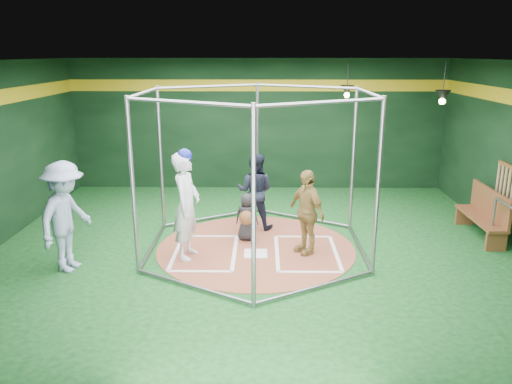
{
  "coord_description": "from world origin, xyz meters",
  "views": [
    {
      "loc": [
        0.13,
        -8.96,
        3.64
      ],
      "look_at": [
        0.0,
        0.1,
        1.1
      ],
      "focal_mm": 35.0,
      "sensor_mm": 36.0,
      "label": 1
    }
  ],
  "objects_px": {
    "batter_figure": "(186,205)",
    "visitor_leopard": "(306,212)",
    "umpire": "(255,191)",
    "dugout_bench": "(485,213)"
  },
  "relations": [
    {
      "from": "batter_figure",
      "to": "umpire",
      "type": "xyz_separation_m",
      "value": [
        1.2,
        1.61,
        -0.19
      ]
    },
    {
      "from": "batter_figure",
      "to": "umpire",
      "type": "height_order",
      "value": "batter_figure"
    },
    {
      "from": "dugout_bench",
      "to": "visitor_leopard",
      "type": "bearing_deg",
      "value": -166.49
    },
    {
      "from": "batter_figure",
      "to": "dugout_bench",
      "type": "distance_m",
      "value": 6.0
    },
    {
      "from": "batter_figure",
      "to": "visitor_leopard",
      "type": "distance_m",
      "value": 2.2
    },
    {
      "from": "batter_figure",
      "to": "visitor_leopard",
      "type": "bearing_deg",
      "value": 6.71
    },
    {
      "from": "umpire",
      "to": "dugout_bench",
      "type": "bearing_deg",
      "value": -173.14
    },
    {
      "from": "batter_figure",
      "to": "visitor_leopard",
      "type": "relative_size",
      "value": 1.27
    },
    {
      "from": "visitor_leopard",
      "to": "umpire",
      "type": "bearing_deg",
      "value": -177.71
    },
    {
      "from": "umpire",
      "to": "dugout_bench",
      "type": "relative_size",
      "value": 0.94
    }
  ]
}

